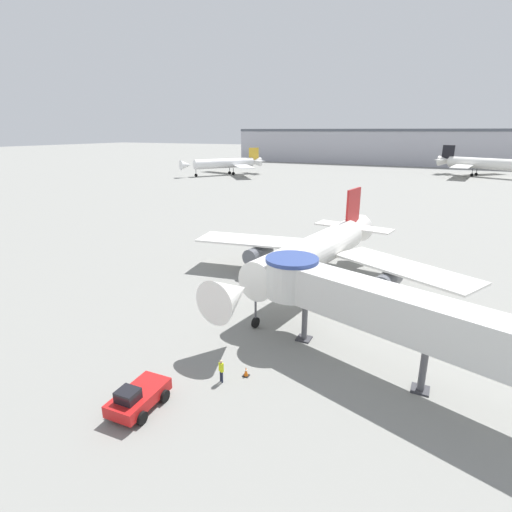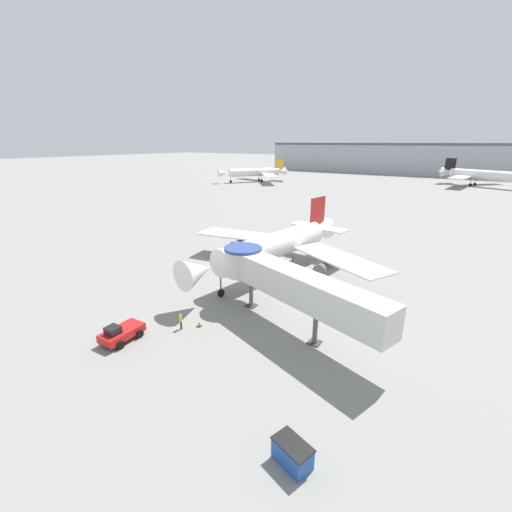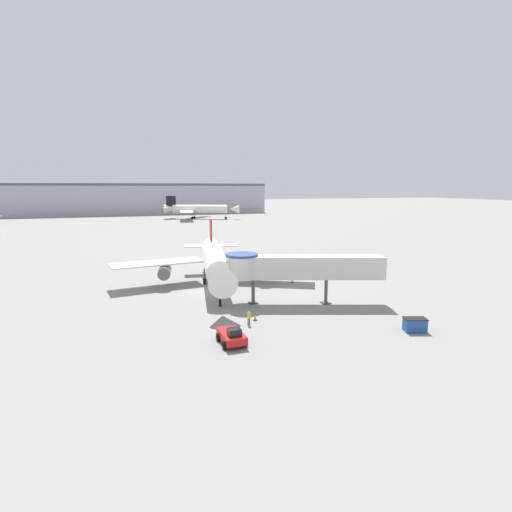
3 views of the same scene
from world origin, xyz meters
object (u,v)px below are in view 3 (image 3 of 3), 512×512
Objects in this scene: background_jet_black_tail at (198,209)px; ground_crew_marshaller at (249,317)px; pushback_tug_red at (232,336)px; traffic_cone_starboard_wing at (292,280)px; jet_bridge at (294,267)px; traffic_cone_near_nose at (255,318)px; service_container_blue at (415,325)px; main_airplane at (215,260)px.

ground_crew_marshaller is at bearing -162.89° from background_jet_black_tail.
pushback_tug_red is 0.11× the size of background_jet_black_tail.
traffic_cone_starboard_wing is (15.31, 20.79, -0.40)m from pushback_tug_red.
background_jet_black_tail is (8.89, 128.69, 4.22)m from traffic_cone_starboard_wing.
background_jet_black_tail is at bearing 78.63° from pushback_tug_red.
pushback_tug_red is at bearing -163.80° from background_jet_black_tail.
pushback_tug_red is at bearing -103.53° from ground_crew_marshaller.
jet_bridge is 9.30m from traffic_cone_near_nose.
jet_bridge is 4.95× the size of pushback_tug_red.
jet_bridge is at bearing -113.18° from traffic_cone_starboard_wing.
pushback_tug_red reaches higher than traffic_cone_near_nose.
jet_bridge is 12.08m from traffic_cone_starboard_wing.
jet_bridge is 15.86m from service_container_blue.
pushback_tug_red is 151.48m from background_jet_black_tail.
background_jet_black_tail is at bearing 89.94° from main_airplane.
main_airplane is 1.59× the size of jet_bridge.
service_container_blue is 17.20m from ground_crew_marshaller.
traffic_cone_starboard_wing is 20.47m from ground_crew_marshaller.
pushback_tug_red is 5.36m from ground_crew_marshaller.
pushback_tug_red reaches higher than ground_crew_marshaller.
background_jet_black_tail is at bearing 86.05° from traffic_cone_starboard_wing.
jet_bridge is 23.66× the size of traffic_cone_starboard_wing.
jet_bridge is (7.48, -11.79, 0.80)m from main_airplane.
pushback_tug_red is at bearing -89.47° from main_airplane.
background_jet_black_tail is (13.32, 139.05, -0.13)m from jet_bridge.
main_airplane is 128.95m from background_jet_black_tail.
ground_crew_marshaller is 0.05× the size of background_jet_black_tail.
pushback_tug_red is at bearing -117.62° from jet_bridge.
ground_crew_marshaller is 146.66m from background_jet_black_tail.
service_container_blue is 16.78m from traffic_cone_near_nose.
jet_bridge is at bearing 120.67° from service_container_blue.
traffic_cone_near_nose is (0.81, -16.55, -3.61)m from main_airplane.
traffic_cone_starboard_wing is 1.18× the size of traffic_cone_near_nose.
traffic_cone_starboard_wing is (-3.39, 23.55, -0.32)m from service_container_blue.
jet_bridge is at bearing -48.40° from main_airplane.
traffic_cone_starboard_wing is at bearing 98.18° from service_container_blue.
main_airplane is 22.70m from pushback_tug_red.
traffic_cone_starboard_wing is 0.02× the size of background_jet_black_tail.
background_jet_black_tail is at bearing 87.93° from service_container_blue.
jet_bridge is 15.58m from pushback_tug_red.
main_airplane is 44.27× the size of traffic_cone_near_nose.
main_airplane is at bearing 110.28° from ground_crew_marshaller.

